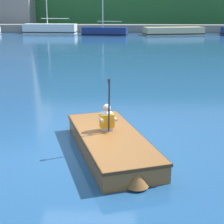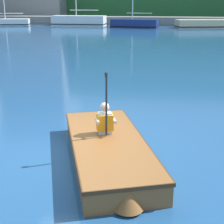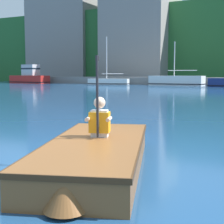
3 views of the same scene
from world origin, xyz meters
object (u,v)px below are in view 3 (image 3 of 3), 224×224
rowboat_foreground (95,154)px  person_paddler (100,119)px  moored_boat_dock_east_inner (109,82)px  moored_boat_outer_slip_west (177,81)px  moored_boat_dock_center_near (30,77)px

rowboat_foreground → person_paddler: person_paddler is taller
moored_boat_dock_east_inner → moored_boat_outer_slip_west: bearing=5.6°
moored_boat_outer_slip_west → rowboat_foreground: moored_boat_outer_slip_west is taller
moored_boat_dock_center_near → rowboat_foreground: size_ratio=1.79×
moored_boat_dock_center_near → moored_boat_dock_east_inner: bearing=-2.8°
moored_boat_dock_east_inner → rowboat_foreground: bearing=-63.1°
moored_boat_dock_center_near → person_paddler: 44.05m
moored_boat_outer_slip_west → moored_boat_dock_east_inner: bearing=-174.4°
moored_boat_dock_center_near → person_paddler: (29.07, -33.09, -0.25)m
moored_boat_dock_center_near → person_paddler: bearing=-48.7°
moored_boat_outer_slip_west → rowboat_foreground: 34.67m
moored_boat_dock_east_inner → moored_boat_outer_slip_west: size_ratio=0.94×
moored_boat_dock_east_inner → moored_boat_outer_slip_west: moored_boat_dock_east_inner is taller
person_paddler → moored_boat_outer_slip_west: bearing=104.1°
moored_boat_dock_center_near → moored_boat_dock_east_inner: (12.56, -0.61, -0.54)m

